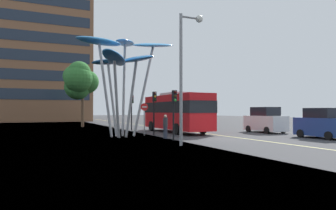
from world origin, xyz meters
TOP-DOWN VIEW (x-y plane):
  - ground at (-0.71, 0.00)m, footprint 120.00×240.00m
  - red_bus at (-0.07, 7.35)m, footprint 2.87×9.68m
  - leaf_sculpture at (-5.98, 4.55)m, footprint 8.15×8.39m
  - traffic_light_kerb_near at (-3.59, 0.34)m, footprint 0.28×0.42m
  - traffic_light_kerb_far at (-3.13, 5.11)m, footprint 0.28×0.42m
  - traffic_light_island_mid at (-2.96, 11.71)m, footprint 0.28×0.42m
  - car_parked_near at (6.97, -2.50)m, footprint 2.02×3.83m
  - car_parked_mid at (7.32, 3.86)m, footprint 2.05×3.96m
  - street_lamp at (-4.15, -2.47)m, footprint 1.52×0.44m
  - tree_pavement_near at (-6.85, 20.91)m, footprint 4.38×4.23m
  - pedestrian at (-3.45, 2.12)m, footprint 0.34×0.34m
  - no_entry_sign at (-4.05, 4.92)m, footprint 0.60×0.12m
  - backdrop_building at (-13.01, 46.97)m, footprint 22.72×14.37m

SIDE VIEW (x-z plane):
  - ground at x=-0.71m, z-range -0.10..0.00m
  - pedestrian at x=-3.45m, z-range 0.00..1.72m
  - car_parked_near at x=6.97m, z-range -0.07..2.13m
  - car_parked_mid at x=7.32m, z-range -0.08..2.25m
  - no_entry_sign at x=-4.05m, z-range 0.43..3.03m
  - red_bus at x=-0.07m, z-range 0.17..3.82m
  - traffic_light_kerb_near at x=-3.59m, z-range 0.76..4.12m
  - traffic_light_kerb_far at x=-3.13m, z-range 0.80..4.35m
  - traffic_light_island_mid at x=-2.96m, z-range 0.81..4.38m
  - street_lamp at x=-4.15m, z-range 1.04..8.69m
  - tree_pavement_near at x=-6.85m, z-range 1.76..9.82m
  - leaf_sculpture at x=-5.98m, z-range 2.14..10.13m
  - backdrop_building at x=-13.01m, z-range 0.00..23.50m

